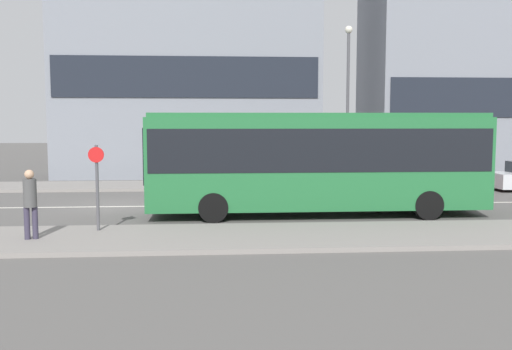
{
  "coord_description": "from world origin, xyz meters",
  "views": [
    {
      "loc": [
        3.63,
        -21.61,
        3.28
      ],
      "look_at": [
        5.06,
        -2.1,
        1.37
      ],
      "focal_mm": 40.0,
      "sensor_mm": 36.0,
      "label": 1
    }
  ],
  "objects_px": {
    "city_bus": "(316,157)",
    "bus_stop_sign": "(97,180)",
    "pedestrian_near_stop": "(30,199)",
    "parked_car_0": "(426,178)",
    "street_lamp": "(348,90)"
  },
  "relations": [
    {
      "from": "city_bus",
      "to": "bus_stop_sign",
      "type": "distance_m",
      "value": 7.4
    },
    {
      "from": "pedestrian_near_stop",
      "to": "parked_car_0",
      "type": "bearing_deg",
      "value": 16.89
    },
    {
      "from": "bus_stop_sign",
      "to": "street_lamp",
      "type": "height_order",
      "value": "street_lamp"
    },
    {
      "from": "city_bus",
      "to": "street_lamp",
      "type": "relative_size",
      "value": 1.52
    },
    {
      "from": "pedestrian_near_stop",
      "to": "bus_stop_sign",
      "type": "distance_m",
      "value": 1.9
    },
    {
      "from": "parked_car_0",
      "to": "pedestrian_near_stop",
      "type": "relative_size",
      "value": 2.39
    },
    {
      "from": "parked_car_0",
      "to": "pedestrian_near_stop",
      "type": "bearing_deg",
      "value": -145.8
    },
    {
      "from": "city_bus",
      "to": "bus_stop_sign",
      "type": "height_order",
      "value": "city_bus"
    },
    {
      "from": "city_bus",
      "to": "street_lamp",
      "type": "height_order",
      "value": "street_lamp"
    },
    {
      "from": "parked_car_0",
      "to": "street_lamp",
      "type": "bearing_deg",
      "value": 150.16
    },
    {
      "from": "city_bus",
      "to": "bus_stop_sign",
      "type": "relative_size",
      "value": 4.69
    },
    {
      "from": "pedestrian_near_stop",
      "to": "street_lamp",
      "type": "bearing_deg",
      "value": 28.81
    },
    {
      "from": "pedestrian_near_stop",
      "to": "bus_stop_sign",
      "type": "relative_size",
      "value": 0.76
    },
    {
      "from": "city_bus",
      "to": "bus_stop_sign",
      "type": "xyz_separation_m",
      "value": [
        -6.78,
        -2.92,
        -0.44
      ]
    },
    {
      "from": "parked_car_0",
      "to": "pedestrian_near_stop",
      "type": "xyz_separation_m",
      "value": [
        -14.4,
        -9.78,
        0.55
      ]
    }
  ]
}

